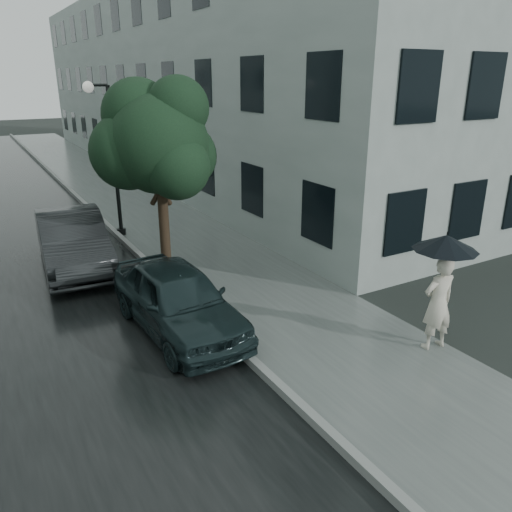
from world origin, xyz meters
TOP-DOWN VIEW (x-y plane):
  - ground at (0.00, 0.00)m, footprint 120.00×120.00m
  - sidewalk at (0.25, 12.00)m, footprint 3.50×60.00m
  - kerb_near at (-1.57, 12.00)m, footprint 0.15×60.00m
  - building_near at (5.47, 19.50)m, footprint 7.02×36.00m
  - pedestrian at (1.68, -1.00)m, footprint 0.70×0.50m
  - umbrella at (1.67, -1.00)m, footprint 1.21×1.21m
  - street_tree at (-1.44, 4.79)m, footprint 3.02×2.74m
  - lamp_post at (-1.54, 9.01)m, footprint 0.85×0.34m
  - car_near at (-2.20, 2.02)m, footprint 1.78×4.06m
  - car_far at (-3.27, 6.72)m, footprint 1.92×4.64m

SIDE VIEW (x-z plane):
  - ground at x=0.00m, z-range 0.00..0.00m
  - sidewalk at x=0.25m, z-range 0.00..0.01m
  - kerb_near at x=-1.57m, z-range 0.00..0.15m
  - car_near at x=-2.20m, z-range 0.01..1.36m
  - car_far at x=-3.27m, z-range 0.01..1.50m
  - pedestrian at x=1.68m, z-range 0.01..1.81m
  - umbrella at x=1.67m, z-range 1.41..2.74m
  - lamp_post at x=-1.54m, z-range 0.35..5.04m
  - street_tree at x=-1.44m, z-range 0.96..5.82m
  - building_near at x=5.47m, z-range 0.00..9.00m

